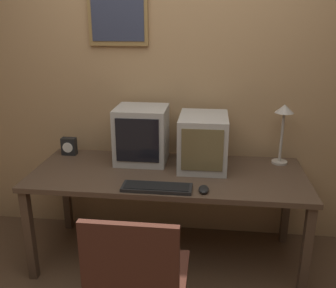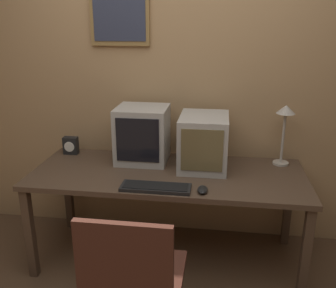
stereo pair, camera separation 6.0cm
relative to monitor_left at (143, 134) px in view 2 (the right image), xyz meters
name	(u,v)px [view 2 (the right image)]	position (x,y,z in m)	size (l,w,h in m)	color
wall_back	(176,78)	(0.22, 0.27, 0.38)	(8.00, 0.08, 2.60)	tan
desk	(168,180)	(0.22, -0.20, -0.27)	(1.92, 0.77, 0.71)	#4C3828
monitor_left	(143,134)	(0.00, 0.00, 0.00)	(0.38, 0.36, 0.42)	#B7B2A8
monitor_right	(204,142)	(0.46, -0.06, -0.02)	(0.34, 0.44, 0.38)	#B7B2A8
keyboard_main	(156,187)	(0.18, -0.49, -0.20)	(0.45, 0.15, 0.03)	black
mouse_near_keyboard	(202,190)	(0.48, -0.49, -0.19)	(0.06, 0.11, 0.03)	black
desk_clock	(71,145)	(-0.60, 0.07, -0.14)	(0.11, 0.07, 0.14)	black
desk_lamp	(285,120)	(1.03, 0.07, 0.13)	(0.14, 0.14, 0.45)	#B2A899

